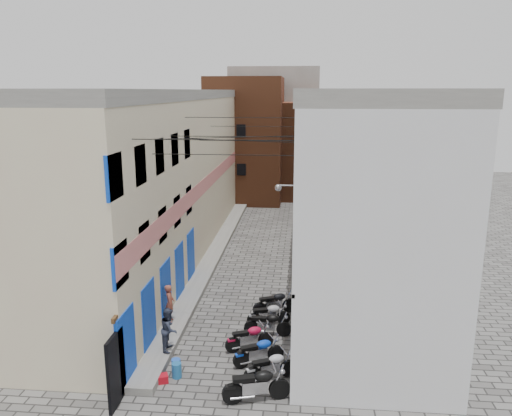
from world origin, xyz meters
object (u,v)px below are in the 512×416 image
(motorcycle_d, at_px, (249,336))
(motorcycle_g, at_px, (275,302))
(motorcycle_e, at_px, (268,323))
(motorcycle_f, at_px, (269,313))
(motorcycle_a, at_px, (256,383))
(person_b, at_px, (169,329))
(water_jug_near, at_px, (177,370))
(water_jug_far, at_px, (176,366))
(motorcycle_b, at_px, (271,365))
(motorcycle_c, at_px, (259,350))
(person_a, at_px, (170,303))
(red_crate, at_px, (162,379))

(motorcycle_d, height_order, motorcycle_g, motorcycle_g)
(motorcycle_e, bearing_deg, motorcycle_f, -178.99)
(motorcycle_a, xyz_separation_m, person_b, (-3.21, 2.30, 0.42))
(motorcycle_a, xyz_separation_m, water_jug_near, (-2.65, 1.02, -0.35))
(water_jug_far, bearing_deg, person_b, 115.07)
(motorcycle_a, bearing_deg, motorcycle_f, 164.43)
(motorcycle_b, bearing_deg, motorcycle_a, -41.54)
(motorcycle_d, bearing_deg, motorcycle_c, -0.81)
(motorcycle_a, distance_m, person_a, 5.81)
(motorcycle_f, relative_size, motorcycle_g, 0.92)
(person_a, xyz_separation_m, water_jug_far, (1.02, -3.11, -0.76))
(motorcycle_g, bearing_deg, motorcycle_c, -26.97)
(motorcycle_a, xyz_separation_m, water_jug_far, (-2.74, 1.30, -0.36))
(motorcycle_b, distance_m, person_b, 3.77)
(motorcycle_d, bearing_deg, water_jug_far, -76.90)
(motorcycle_e, bearing_deg, red_crate, -42.38)
(motorcycle_f, distance_m, water_jug_far, 4.57)
(motorcycle_f, distance_m, person_a, 3.85)
(motorcycle_d, distance_m, red_crate, 3.44)
(motorcycle_a, bearing_deg, motorcycle_c, 168.00)
(person_a, height_order, water_jug_far, person_a)
(motorcycle_e, bearing_deg, motorcycle_g, 175.06)
(motorcycle_b, xyz_separation_m, motorcycle_e, (-0.31, 2.93, 0.00))
(person_b, bearing_deg, motorcycle_e, -65.13)
(motorcycle_e, distance_m, motorcycle_f, 0.84)
(motorcycle_a, bearing_deg, motorcycle_g, 162.80)
(person_a, bearing_deg, motorcycle_g, -81.28)
(motorcycle_b, distance_m, water_jug_far, 3.11)
(motorcycle_b, bearing_deg, water_jug_near, -112.20)
(motorcycle_g, bearing_deg, water_jug_near, -52.43)
(water_jug_far, bearing_deg, person_a, 108.07)
(motorcycle_b, distance_m, motorcycle_d, 2.02)
(motorcycle_d, bearing_deg, water_jug_near, -71.36)
(motorcycle_c, height_order, motorcycle_e, motorcycle_c)
(motorcycle_e, xyz_separation_m, person_a, (-3.80, 0.32, 0.48))
(motorcycle_c, bearing_deg, person_a, -149.43)
(motorcycle_c, bearing_deg, motorcycle_g, 149.18)
(motorcycle_f, bearing_deg, red_crate, -51.29)
(motorcycle_d, xyz_separation_m, water_jug_far, (-2.22, -1.68, -0.28))
(motorcycle_d, bearing_deg, motorcycle_g, 142.35)
(motorcycle_f, height_order, water_jug_near, motorcycle_f)
(motorcycle_f, bearing_deg, water_jug_near, -49.64)
(motorcycle_c, height_order, person_a, person_a)
(motorcycle_d, xyz_separation_m, person_a, (-3.23, 1.43, 0.48))
(water_jug_near, distance_m, red_crate, 0.54)
(motorcycle_d, xyz_separation_m, motorcycle_e, (0.56, 1.11, 0.00))
(motorcycle_b, relative_size, motorcycle_f, 1.03)
(person_a, distance_m, water_jug_far, 3.36)
(motorcycle_f, height_order, motorcycle_g, motorcycle_g)
(motorcycle_f, bearing_deg, motorcycle_g, 154.94)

